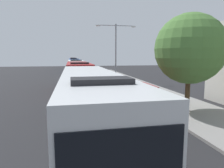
% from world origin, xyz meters
% --- Properties ---
extents(bus_lead, '(2.58, 12.42, 3.21)m').
position_xyz_m(bus_lead, '(-1.30, 11.01, 1.69)').
color(bus_lead, silver).
rests_on(bus_lead, ground_plane).
extents(bus_second_in_line, '(2.58, 10.76, 3.21)m').
position_xyz_m(bus_second_in_line, '(-1.30, 24.82, 1.69)').
color(bus_second_in_line, maroon).
rests_on(bus_second_in_line, ground_plane).
extents(bus_middle, '(2.58, 11.80, 3.21)m').
position_xyz_m(bus_middle, '(-1.30, 37.93, 1.69)').
color(bus_middle, silver).
rests_on(bus_middle, ground_plane).
extents(bus_fourth_in_line, '(2.58, 11.43, 3.21)m').
position_xyz_m(bus_fourth_in_line, '(-1.30, 50.87, 1.69)').
color(bus_fourth_in_line, '#284C8C').
rests_on(bus_fourth_in_line, ground_plane).
extents(bus_rear, '(2.58, 12.00, 3.21)m').
position_xyz_m(bus_rear, '(-1.30, 64.48, 1.69)').
color(bus_rear, '#284C8C').
rests_on(bus_rear, ground_plane).
extents(bus_tail_end, '(2.58, 10.62, 3.21)m').
position_xyz_m(bus_tail_end, '(-1.30, 78.08, 1.69)').
color(bus_tail_end, maroon).
rests_on(bus_tail_end, ground_plane).
extents(white_suv, '(1.86, 4.92, 1.90)m').
position_xyz_m(white_suv, '(2.40, 14.50, 1.03)').
color(white_suv, maroon).
rests_on(white_suv, ground_plane).
extents(streetlamp_mid, '(5.59, 0.28, 8.03)m').
position_xyz_m(streetlamp_mid, '(4.10, 29.68, 5.07)').
color(streetlamp_mid, gray).
rests_on(streetlamp_mid, sidewalk).
extents(roadside_tree, '(4.57, 4.57, 6.42)m').
position_xyz_m(roadside_tree, '(5.47, 13.69, 4.28)').
color(roadside_tree, '#4C3823').
rests_on(roadside_tree, sidewalk).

